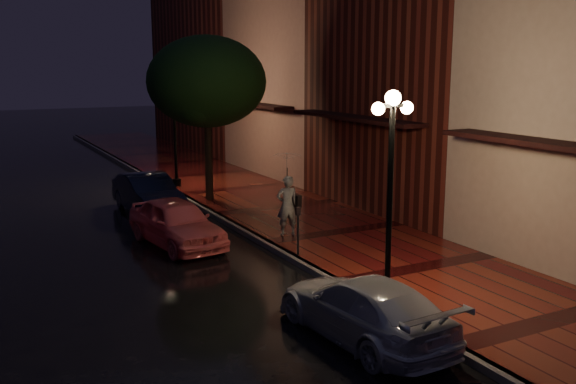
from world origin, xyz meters
TOP-DOWN VIEW (x-y plane):
  - ground at (0.00, 0.00)m, footprint 120.00×120.00m
  - sidewalk at (2.25, 0.00)m, footprint 4.50×60.00m
  - curb at (0.00, 0.00)m, footprint 0.25×60.00m
  - storefront_mid at (7.00, 2.00)m, footprint 5.00×8.00m
  - storefront_far at (7.00, 10.00)m, footprint 5.00×8.00m
  - storefront_extra at (7.00, 20.00)m, footprint 5.00×12.00m
  - streetlamp_near at (0.35, -5.00)m, footprint 0.96×0.36m
  - streetlamp_far at (0.35, 9.00)m, footprint 0.96×0.36m
  - street_tree at (0.61, 5.99)m, footprint 4.16×4.16m
  - pink_car at (-2.16, 1.31)m, footprint 2.03×4.02m
  - navy_car at (-1.76, 5.55)m, footprint 1.58×4.07m
  - silver_car at (-1.07, -6.20)m, footprint 1.87×4.12m
  - woman_with_umbrella at (0.81, 0.36)m, footprint 1.00×1.02m
  - parking_meter at (0.15, -1.47)m, footprint 0.12×0.10m

SIDE VIEW (x-z plane):
  - ground at x=0.00m, z-range 0.00..0.00m
  - sidewalk at x=2.25m, z-range 0.00..0.15m
  - curb at x=0.00m, z-range 0.00..0.15m
  - silver_car at x=-1.07m, z-range 0.00..1.17m
  - pink_car at x=-2.16m, z-range 0.00..1.31m
  - navy_car at x=-1.76m, z-range 0.00..1.32m
  - parking_meter at x=0.15m, z-range 0.28..1.53m
  - woman_with_umbrella at x=0.81m, z-range 0.54..2.95m
  - streetlamp_near at x=0.35m, z-range 0.45..4.76m
  - streetlamp_far at x=0.35m, z-range 0.45..4.76m
  - street_tree at x=0.61m, z-range 1.34..7.14m
  - storefront_far at x=7.00m, z-range 0.00..9.00m
  - storefront_extra at x=7.00m, z-range 0.00..10.00m
  - storefront_mid at x=7.00m, z-range 0.00..11.00m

